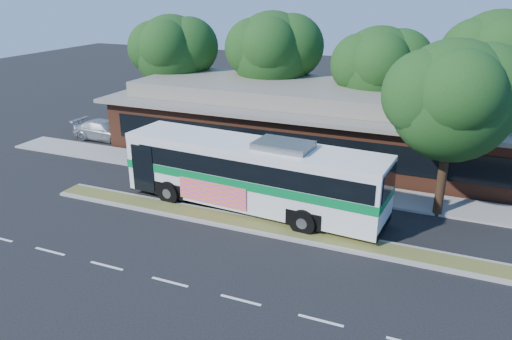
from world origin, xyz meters
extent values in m
plane|color=black|center=(0.00, 0.00, 0.00)|extent=(120.00, 120.00, 0.00)
cube|color=#4F5323|center=(0.00, 0.60, 0.07)|extent=(26.00, 1.10, 0.15)
cube|color=gray|center=(0.00, 6.40, 0.06)|extent=(44.00, 2.60, 0.12)
cube|color=black|center=(-18.00, 10.00, 0.01)|extent=(14.00, 12.00, 0.01)
cube|color=brown|center=(0.00, 13.00, 1.60)|extent=(32.00, 10.00, 3.20)
cube|color=gray|center=(0.00, 13.00, 3.32)|extent=(33.20, 11.20, 0.24)
cube|color=gray|center=(0.00, 13.00, 3.95)|extent=(30.00, 8.00, 1.00)
cube|color=black|center=(0.00, 7.97, 1.70)|extent=(30.00, 0.06, 1.60)
cylinder|color=black|center=(-15.00, 15.00, 1.99)|extent=(0.44, 0.44, 3.99)
sphere|color=#123613|center=(-15.00, 15.00, 5.73)|extent=(5.80, 5.80, 5.80)
sphere|color=#123613|center=(-13.70, 15.43, 6.19)|extent=(4.52, 4.52, 4.52)
cylinder|color=black|center=(-7.00, 16.00, 2.10)|extent=(0.44, 0.44, 4.20)
sphere|color=#123613|center=(-7.00, 16.00, 6.00)|extent=(6.00, 6.00, 6.00)
sphere|color=#123613|center=(-5.65, 16.45, 6.48)|extent=(4.68, 4.68, 4.68)
cylinder|color=black|center=(1.00, 15.00, 1.89)|extent=(0.44, 0.44, 3.78)
sphere|color=#123613|center=(1.00, 15.00, 5.46)|extent=(5.60, 5.60, 5.60)
sphere|color=#123613|center=(2.26, 15.42, 5.91)|extent=(4.37, 4.37, 4.37)
cylinder|color=black|center=(8.00, 16.00, 2.21)|extent=(0.44, 0.44, 4.41)
sphere|color=#123613|center=(8.00, 16.00, 6.27)|extent=(6.20, 6.20, 6.20)
cube|color=silver|center=(-2.74, 2.40, 1.92)|extent=(13.58, 3.82, 3.08)
cube|color=black|center=(-2.41, 2.38, 2.54)|extent=(12.52, 3.80, 0.93)
cube|color=silver|center=(-2.74, 2.40, 3.33)|extent=(13.61, 3.85, 0.29)
cube|color=#057134|center=(-2.74, 2.40, 1.83)|extent=(13.65, 3.90, 0.42)
cube|color=black|center=(-9.45, 2.89, 2.29)|extent=(0.25, 2.51, 1.91)
cube|color=black|center=(3.96, 1.91, 2.65)|extent=(0.24, 2.34, 1.23)
cube|color=#EA45AF|center=(-4.30, 1.05, 1.12)|extent=(3.79, 0.33, 1.12)
cube|color=slate|center=(-1.07, 2.28, 3.62)|extent=(2.81, 1.98, 0.34)
cylinder|color=black|center=(-6.97, 1.30, 0.61)|extent=(1.26, 0.49, 1.23)
cylinder|color=black|center=(-6.76, 4.10, 0.61)|extent=(1.26, 0.49, 1.23)
cylinder|color=black|center=(0.50, 0.76, 0.61)|extent=(1.26, 0.49, 1.23)
cylinder|color=black|center=(0.70, 3.55, 0.61)|extent=(1.26, 0.49, 1.23)
imported|color=#B9BCC1|center=(-17.37, 9.13, 0.72)|extent=(4.95, 2.05, 1.43)
cylinder|color=black|center=(6.00, 5.30, 2.03)|extent=(0.44, 0.44, 4.06)
sphere|color=#123613|center=(6.00, 5.30, 5.75)|extent=(5.63, 5.63, 5.63)
sphere|color=#123613|center=(7.27, 5.72, 6.20)|extent=(4.40, 4.40, 4.40)
camera|label=1|loc=(6.47, -18.84, 10.78)|focal=35.00mm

